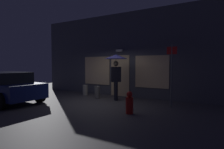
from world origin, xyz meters
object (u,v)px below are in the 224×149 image
(parked_car, at_px, (5,87))
(street_sign_post, at_px, (172,72))
(sidewalk_bollard_2, at_px, (97,92))
(person_with_umbrella, at_px, (116,64))
(fire_hydrant, at_px, (129,103))
(sidewalk_bollard, at_px, (85,90))

(parked_car, relative_size, street_sign_post, 1.56)
(parked_car, height_order, sidewalk_bollard_2, parked_car)
(person_with_umbrella, relative_size, parked_car, 0.55)
(person_with_umbrella, height_order, parked_car, person_with_umbrella)
(street_sign_post, bearing_deg, parked_car, -155.94)
(sidewalk_bollard_2, relative_size, fire_hydrant, 0.78)
(parked_car, distance_m, sidewalk_bollard_2, 4.23)
(person_with_umbrella, bearing_deg, street_sign_post, -42.29)
(street_sign_post, relative_size, sidewalk_bollard_2, 4.11)
(parked_car, relative_size, sidewalk_bollard, 6.96)
(street_sign_post, xyz_separation_m, sidewalk_bollard_2, (-3.66, 0.00, -1.12))
(parked_car, xyz_separation_m, fire_hydrant, (5.68, 1.12, -0.34))
(street_sign_post, height_order, fire_hydrant, street_sign_post)
(person_with_umbrella, distance_m, sidewalk_bollard_2, 1.76)
(parked_car, xyz_separation_m, sidewalk_bollard, (1.84, 3.40, -0.42))
(parked_car, distance_m, street_sign_post, 7.31)
(person_with_umbrella, distance_m, street_sign_post, 2.63)
(sidewalk_bollard_2, bearing_deg, sidewalk_bollard, 159.15)
(sidewalk_bollard_2, bearing_deg, street_sign_post, -0.07)
(person_with_umbrella, bearing_deg, parked_car, 175.73)
(sidewalk_bollard, xyz_separation_m, fire_hydrant, (3.83, -2.28, 0.08))
(parked_car, height_order, fire_hydrant, parked_car)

